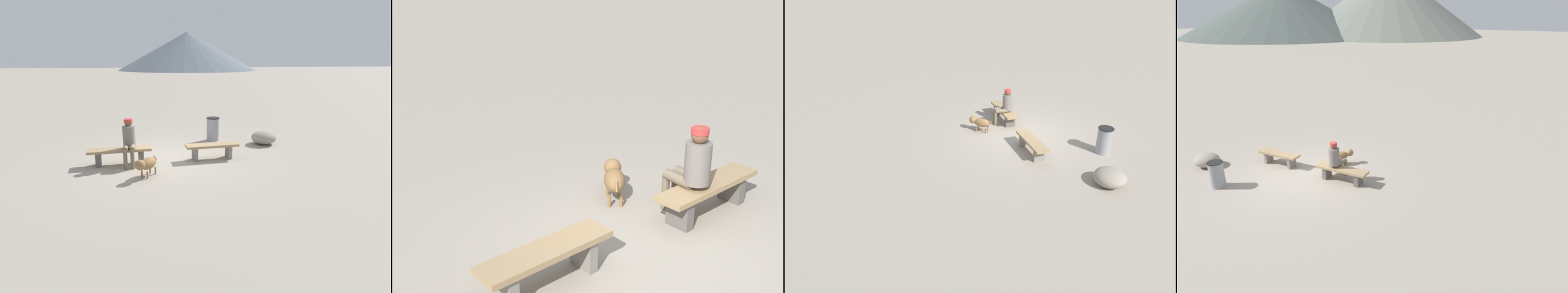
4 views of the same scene
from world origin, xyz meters
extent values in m
cube|color=#9E9384|center=(0.00, 0.00, -0.03)|extent=(210.00, 210.00, 0.06)
cube|color=gray|center=(-1.81, 0.23, 0.19)|extent=(0.14, 0.36, 0.39)
cube|color=gray|center=(-0.76, 0.28, 0.19)|extent=(0.14, 0.36, 0.39)
cube|color=#A3845B|center=(-1.28, 0.26, 0.42)|extent=(1.59, 0.49, 0.07)
cube|color=#605B56|center=(0.81, 0.25, 0.19)|extent=(0.16, 0.36, 0.39)
cube|color=#605B56|center=(1.98, 0.31, 0.19)|extent=(0.16, 0.36, 0.39)
cube|color=#A3845B|center=(1.39, 0.28, 0.43)|extent=(1.78, 0.52, 0.07)
cylinder|color=slate|center=(1.11, 0.27, 0.82)|extent=(0.34, 0.34, 0.56)
sphere|color=brown|center=(1.11, 0.27, 1.20)|extent=(0.22, 0.22, 0.22)
cylinder|color=red|center=(1.11, 0.27, 1.26)|extent=(0.23, 0.23, 0.08)
cylinder|color=#756651|center=(1.21, 0.49, 0.54)|extent=(0.17, 0.46, 0.15)
cylinder|color=#756651|center=(1.22, 0.72, 0.27)|extent=(0.11, 0.11, 0.54)
cylinder|color=#756651|center=(1.03, 0.50, 0.54)|extent=(0.17, 0.46, 0.15)
cylinder|color=#756651|center=(1.03, 0.73, 0.27)|extent=(0.11, 0.11, 0.54)
ellipsoid|color=olive|center=(0.63, 1.34, 0.34)|extent=(0.58, 0.63, 0.30)
sphere|color=olive|center=(0.83, 1.62, 0.40)|extent=(0.26, 0.26, 0.26)
cylinder|color=olive|center=(0.67, 1.53, 0.09)|extent=(0.04, 0.04, 0.19)
cylinder|color=olive|center=(0.80, 1.43, 0.09)|extent=(0.04, 0.04, 0.19)
cylinder|color=olive|center=(0.45, 1.24, 0.09)|extent=(0.04, 0.04, 0.19)
cylinder|color=olive|center=(0.59, 1.14, 0.09)|extent=(0.04, 0.04, 0.19)
cylinder|color=olive|center=(0.44, 1.08, 0.38)|extent=(0.10, 0.11, 0.15)
cylinder|color=gray|center=(-1.82, -1.91, 0.41)|extent=(0.44, 0.44, 0.82)
cylinder|color=black|center=(-1.82, -1.91, 0.83)|extent=(0.47, 0.47, 0.03)
ellipsoid|color=gray|center=(-3.47, -1.09, 0.23)|extent=(0.93, 0.90, 0.46)
camera|label=1|loc=(0.76, 8.90, 2.89)|focal=28.51mm
camera|label=2|loc=(-3.88, -3.71, 3.32)|focal=47.37mm
camera|label=3|loc=(-10.17, 4.23, 5.28)|focal=32.10mm
camera|label=4|loc=(6.99, -7.78, 5.13)|focal=30.95mm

